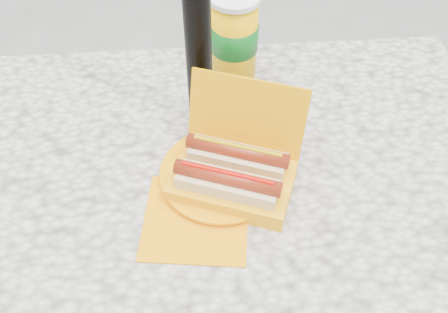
{
  "coord_description": "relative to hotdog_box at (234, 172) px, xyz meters",
  "views": [
    {
      "loc": [
        -0.01,
        -0.6,
        1.48
      ],
      "look_at": [
        0.03,
        -0.0,
        0.8
      ],
      "focal_mm": 40.0,
      "sensor_mm": 36.0,
      "label": 1
    }
  ],
  "objects": [
    {
      "name": "picnic_table",
      "position": [
        -0.05,
        0.03,
        -0.15
      ],
      "size": [
        1.2,
        0.8,
        0.75
      ],
      "color": "beige",
      "rests_on": "ground"
    },
    {
      "name": "hotdog_box",
      "position": [
        0.0,
        0.0,
        0.0
      ],
      "size": [
        0.27,
        0.25,
        0.17
      ],
      "rotation": [
        0.0,
        0.0,
        -0.36
      ],
      "color": "orange",
      "rests_on": "picnic_table"
    },
    {
      "name": "fries_plate",
      "position": [
        -0.03,
        0.01,
        -0.03
      ],
      "size": [
        0.27,
        0.31,
        0.05
      ],
      "rotation": [
        0.0,
        0.0,
        -0.23
      ],
      "color": "orange",
      "rests_on": "picnic_table"
    },
    {
      "name": "soda_cup",
      "position": [
        0.03,
        0.33,
        0.06
      ],
      "size": [
        0.11,
        0.11,
        0.2
      ],
      "rotation": [
        0.0,
        0.0,
        -0.03
      ],
      "color": "#FFB300",
      "rests_on": "picnic_table"
    }
  ]
}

